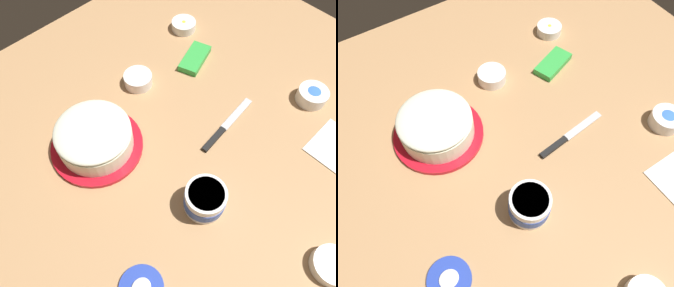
# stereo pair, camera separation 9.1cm
# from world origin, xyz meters

# --- Properties ---
(ground_plane) EXTENTS (1.54, 1.54, 0.00)m
(ground_plane) POSITION_xyz_m (0.00, 0.00, 0.00)
(ground_plane) COLOR tan
(frosted_cake) EXTENTS (0.26, 0.26, 0.10)m
(frosted_cake) POSITION_xyz_m (-0.21, 0.23, 0.05)
(frosted_cake) COLOR red
(frosted_cake) RESTS_ON ground_plane
(frosting_tub) EXTENTS (0.11, 0.11, 0.08)m
(frosting_tub) POSITION_xyz_m (-0.12, -0.10, 0.04)
(frosting_tub) COLOR white
(frosting_tub) RESTS_ON ground_plane
(frosting_tub_lid) EXTENTS (0.10, 0.10, 0.02)m
(frosting_tub_lid) POSITION_xyz_m (-0.37, -0.14, 0.01)
(frosting_tub_lid) COLOR #233DAD
(frosting_tub_lid) RESTS_ON ground_plane
(spreading_knife) EXTENTS (0.24, 0.04, 0.01)m
(spreading_knife) POSITION_xyz_m (0.09, 0.01, 0.01)
(spreading_knife) COLOR silver
(spreading_knife) RESTS_ON ground_plane
(sprinkle_bowl_yellow) EXTENTS (0.09, 0.09, 0.03)m
(sprinkle_bowl_yellow) POSITION_xyz_m (0.32, 0.40, 0.02)
(sprinkle_bowl_yellow) COLOR white
(sprinkle_bowl_yellow) RESTS_ON ground_plane
(sprinkle_bowl_blue) EXTENTS (0.09, 0.09, 0.04)m
(sprinkle_bowl_blue) POSITION_xyz_m (0.37, -0.10, 0.02)
(sprinkle_bowl_blue) COLOR white
(sprinkle_bowl_blue) RESTS_ON ground_plane
(sprinkle_bowl_orange) EXTENTS (0.09, 0.09, 0.04)m
(sprinkle_bowl_orange) POSITION_xyz_m (0.03, 0.32, 0.02)
(sprinkle_bowl_orange) COLOR white
(sprinkle_bowl_orange) RESTS_ON ground_plane
(candy_box_lower) EXTENTS (0.15, 0.11, 0.02)m
(candy_box_lower) POSITION_xyz_m (0.23, 0.27, 0.01)
(candy_box_lower) COLOR green
(candy_box_lower) RESTS_ON ground_plane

